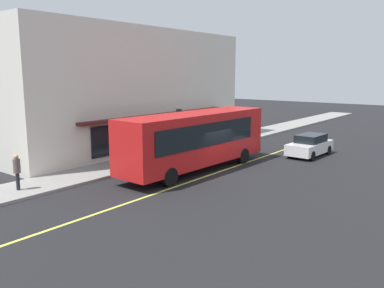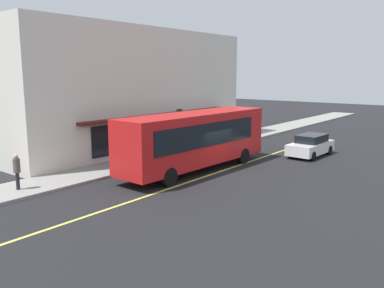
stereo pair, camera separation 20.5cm
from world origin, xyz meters
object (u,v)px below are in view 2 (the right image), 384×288
car_white (311,146)px  bus (196,138)px  traffic_light (180,120)px  pedestrian_near_storefront (163,142)px  pedestrian_at_corner (17,168)px

car_white → bus: bearing=156.5°
traffic_light → pedestrian_near_storefront: size_ratio=1.85×
pedestrian_near_storefront → pedestrian_at_corner: pedestrian_at_corner is taller
traffic_light → car_white: 9.47m
traffic_light → car_white: traffic_light is taller
bus → pedestrian_near_storefront: 3.90m
traffic_light → car_white: size_ratio=0.73×
traffic_light → bus: bearing=-127.4°
bus → pedestrian_near_storefront: bearing=73.9°
pedestrian_near_storefront → car_white: bearing=-44.7°
bus → traffic_light: bus is taller
bus → traffic_light: size_ratio=3.50×
car_white → pedestrian_near_storefront: 10.50m
pedestrian_near_storefront → pedestrian_at_corner: size_ratio=0.97×
pedestrian_near_storefront → pedestrian_at_corner: 10.13m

